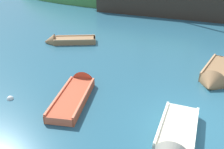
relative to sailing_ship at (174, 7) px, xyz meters
name	(u,v)px	position (x,y,z in m)	size (l,w,h in m)	color
ground_plane	(192,126)	(3.53, -17.98, -0.82)	(120.00, 120.00, 0.00)	#285B70
sailing_ship	(174,7)	(0.00, 0.00, 0.00)	(18.29, 4.23, 11.85)	#38281E
rowboat_near_dock	(77,92)	(-1.30, -17.58, -0.72)	(1.90, 4.03, 1.06)	#C64C2D
rowboat_center	(217,75)	(4.27, -13.65, -0.68)	(1.94, 3.91, 1.19)	#9E7047
rowboat_far	(67,41)	(-5.38, -11.79, -0.71)	(3.62, 2.47, 1.05)	#9E7047
rowboat_portside	(175,141)	(3.11, -19.13, -0.70)	(1.18, 3.14, 1.11)	beige
buoy_white	(10,99)	(-3.70, -19.00, -0.82)	(0.28, 0.28, 0.28)	white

